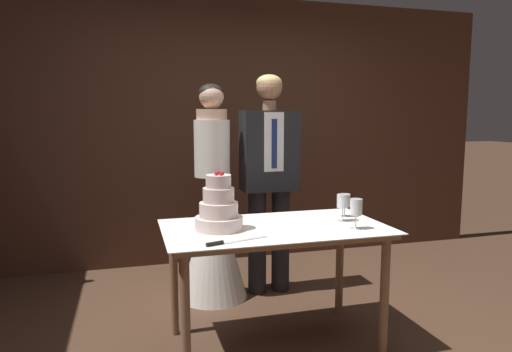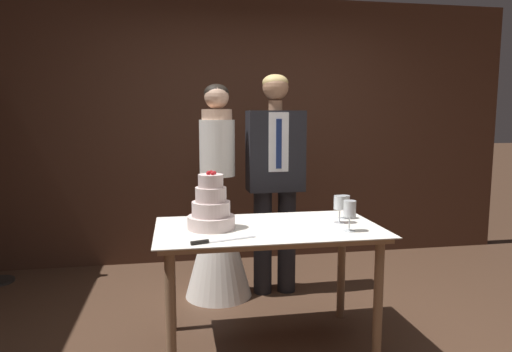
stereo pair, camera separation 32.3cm
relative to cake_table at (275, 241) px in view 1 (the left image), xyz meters
name	(u,v)px [view 1 (the left image)]	position (x,y,z in m)	size (l,w,h in m)	color
wall_back	(232,131)	(0.16, 1.88, 0.63)	(5.58, 0.12, 2.62)	#472B1E
cake_table	(275,241)	(0.00, 0.00, 0.00)	(1.39, 0.79, 0.78)	#8E6B4C
tiered_cake	(219,209)	(-0.35, 0.01, 0.22)	(0.29, 0.29, 0.36)	beige
cake_knife	(226,242)	(-0.38, -0.30, 0.10)	(0.38, 0.13, 0.02)	silver
wine_glass_near	(343,202)	(0.47, 0.02, 0.22)	(0.08, 0.08, 0.18)	silver
wine_glass_middle	(345,201)	(0.55, 0.14, 0.20)	(0.07, 0.07, 0.16)	silver
wine_glass_far	(356,209)	(0.46, -0.20, 0.22)	(0.07, 0.07, 0.19)	silver
bride	(213,222)	(-0.23, 0.87, -0.06)	(0.54, 0.54, 1.71)	white
groom	(269,171)	(0.23, 0.87, 0.33)	(0.45, 0.25, 1.79)	black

